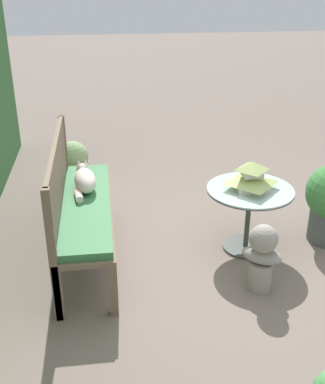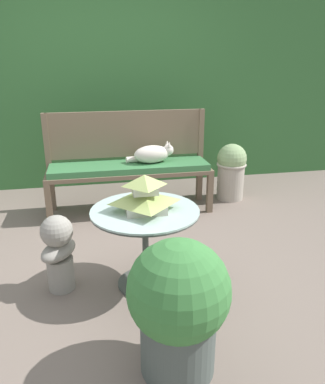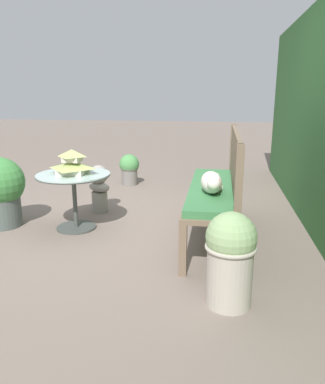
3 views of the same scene
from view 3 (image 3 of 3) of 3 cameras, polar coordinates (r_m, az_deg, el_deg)
ground at (r=4.05m, az=-5.93°, el=-4.99°), size 30.00×30.00×0.00m
garden_bench at (r=3.57m, az=7.51°, el=-0.21°), size 1.69×0.44×0.52m
bench_backrest at (r=3.51m, az=10.97°, el=4.24°), size 1.69×0.06×1.03m
cat at (r=3.30m, az=7.55°, el=1.46°), size 0.50×0.23×0.21m
patio_table at (r=3.90m, az=-13.34°, el=0.96°), size 0.74×0.74×0.58m
pagoda_birdhouse at (r=3.85m, az=-13.55°, el=4.25°), size 0.36×0.36×0.25m
garden_bust at (r=4.46m, az=-9.63°, el=0.84°), size 0.32×0.35×0.56m
potted_plant_table_far at (r=2.50m, az=10.28°, el=-9.65°), size 0.34×0.34×0.64m
potted_plant_bench_left at (r=5.74m, az=-5.07°, el=3.59°), size 0.30×0.30×0.47m
potted_plant_patio_mid at (r=4.24m, az=-23.54°, el=0.29°), size 0.52×0.52×0.74m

